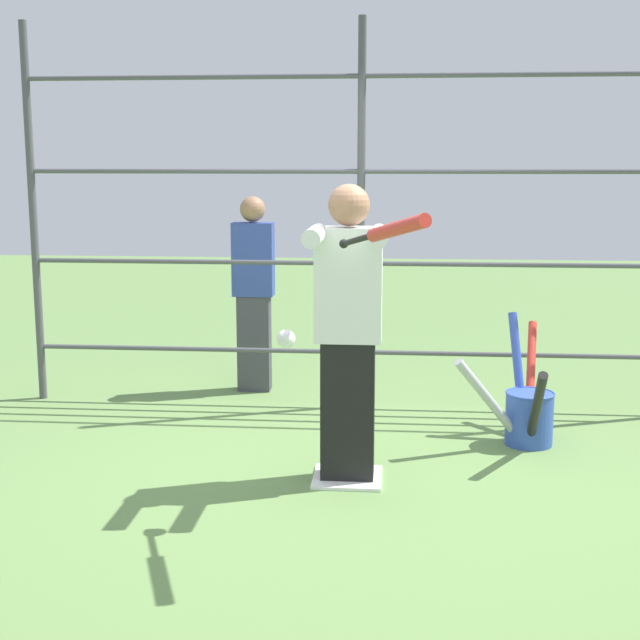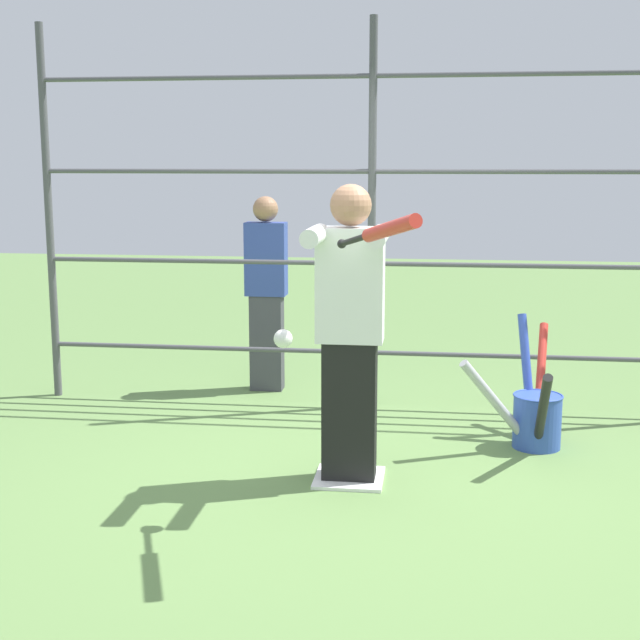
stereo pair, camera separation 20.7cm
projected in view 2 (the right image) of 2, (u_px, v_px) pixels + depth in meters
The scene contains 8 objects.
ground_plane at pixel (349, 479), 5.22m from camera, with size 24.00×24.00×0.00m, color #608447.
home_plate at pixel (349, 478), 5.21m from camera, with size 0.40×0.40×0.02m.
fence_backstop at pixel (372, 218), 6.53m from camera, with size 5.04×0.06×2.85m.
batter at pixel (350, 325), 5.04m from camera, with size 0.44×0.58×1.71m.
baseball_bat_swinging at pixel (384, 231), 4.05m from camera, with size 0.44×0.74×0.22m.
softball_in_flight at pixel (283, 339), 4.50m from camera, with size 0.10×0.10×0.10m.
bat_bucket at pixel (535, 413), 5.78m from camera, with size 0.69×1.24×0.83m.
bystander_behind_fence at pixel (266, 290), 7.14m from camera, with size 0.32×0.20×1.57m.
Camera 2 is at (-0.48, 4.95, 1.84)m, focal length 50.00 mm.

